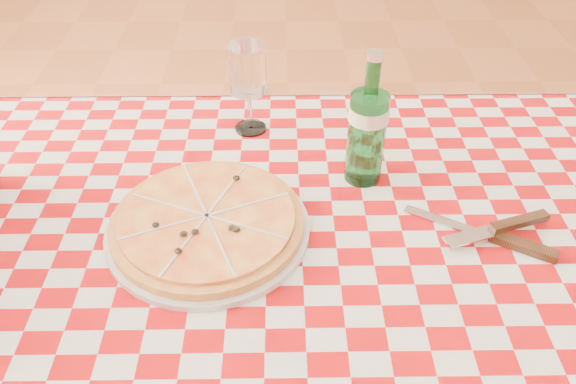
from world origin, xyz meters
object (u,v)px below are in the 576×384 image
dining_table (301,291)px  wine_glass (249,89)px  water_bottle (368,120)px  pizza_plate (207,222)px

dining_table → wine_glass: 0.38m
dining_table → water_bottle: (0.11, 0.17, 0.21)m
pizza_plate → wine_glass: (0.05, 0.28, 0.07)m
dining_table → wine_glass: wine_glass is taller
dining_table → pizza_plate: (-0.14, 0.04, 0.12)m
water_bottle → wine_glass: 0.25m
dining_table → water_bottle: 0.30m
water_bottle → dining_table: bearing=-122.5°
pizza_plate → water_bottle: (0.25, 0.13, 0.10)m
wine_glass → dining_table: bearing=-74.6°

